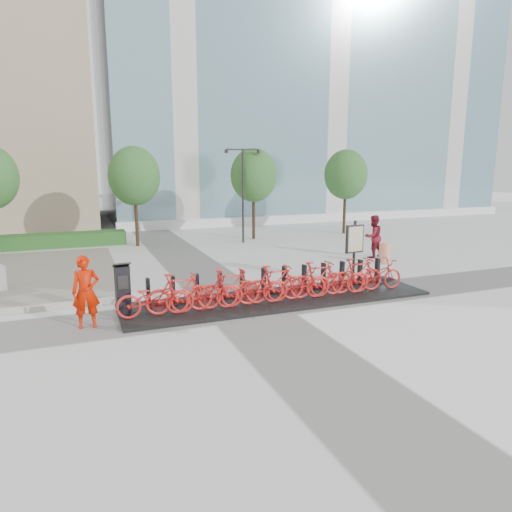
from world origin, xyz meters
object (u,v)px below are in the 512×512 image
object	(u,v)px
bike_0	(153,298)
kiosk	(123,289)
worker_red	(86,292)
pedestrian	(373,237)
construction_barrel	(385,253)
map_sign	(355,241)

from	to	relation	value
bike_0	kiosk	bearing A→B (deg)	57.31
bike_0	worker_red	world-z (taller)	worker_red
pedestrian	worker_red	bearing A→B (deg)	12.91
kiosk	worker_red	size ratio (longest dim) A/B	0.79
bike_0	worker_red	size ratio (longest dim) A/B	1.04
kiosk	worker_red	xyz separation A→B (m)	(-0.95, -0.49, 0.15)
kiosk	construction_barrel	xyz separation A→B (m)	(11.12, 3.29, -0.34)
pedestrian	kiosk	bearing A→B (deg)	12.46
kiosk	map_sign	size ratio (longest dim) A/B	0.67
bike_0	construction_barrel	size ratio (longest dim) A/B	2.20
worker_red	construction_barrel	bearing A→B (deg)	18.61
kiosk	bike_0	bearing A→B (deg)	-37.50
bike_0	kiosk	size ratio (longest dim) A/B	1.32
pedestrian	bike_0	bearing A→B (deg)	15.91
bike_0	map_sign	size ratio (longest dim) A/B	0.88
bike_0	map_sign	distance (m)	7.55
construction_barrel	bike_0	bearing A→B (deg)	-160.12
worker_red	map_sign	bearing A→B (deg)	10.86
pedestrian	map_sign	xyz separation A→B (m)	(-3.30, -3.46, 0.50)
pedestrian	construction_barrel	world-z (taller)	pedestrian
construction_barrel	map_sign	world-z (taller)	map_sign
kiosk	construction_barrel	bearing A→B (deg)	11.65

